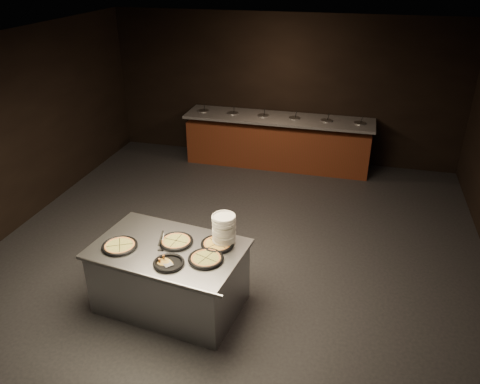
{
  "coord_description": "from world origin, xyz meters",
  "views": [
    {
      "loc": [
        1.47,
        -5.15,
        3.86
      ],
      "look_at": [
        0.07,
        0.3,
        0.98
      ],
      "focal_mm": 35.0,
      "sensor_mm": 36.0,
      "label": 1
    }
  ],
  "objects_px": {
    "pan_cheese_whole": "(176,241)",
    "serving_counter": "(170,277)",
    "plate_stack": "(224,230)",
    "pan_veggie_whole": "(120,246)"
  },
  "relations": [
    {
      "from": "plate_stack",
      "to": "pan_veggie_whole",
      "type": "bearing_deg",
      "value": -160.96
    },
    {
      "from": "pan_veggie_whole",
      "to": "pan_cheese_whole",
      "type": "bearing_deg",
      "value": 22.97
    },
    {
      "from": "plate_stack",
      "to": "pan_cheese_whole",
      "type": "relative_size",
      "value": 0.9
    },
    {
      "from": "pan_cheese_whole",
      "to": "plate_stack",
      "type": "bearing_deg",
      "value": 14.55
    },
    {
      "from": "pan_veggie_whole",
      "to": "pan_cheese_whole",
      "type": "xyz_separation_m",
      "value": [
        0.6,
        0.25,
        -0.0
      ]
    },
    {
      "from": "serving_counter",
      "to": "pan_cheese_whole",
      "type": "distance_m",
      "value": 0.47
    },
    {
      "from": "plate_stack",
      "to": "pan_veggie_whole",
      "type": "xyz_separation_m",
      "value": [
        -1.14,
        -0.39,
        -0.16
      ]
    },
    {
      "from": "serving_counter",
      "to": "plate_stack",
      "type": "distance_m",
      "value": 0.9
    },
    {
      "from": "plate_stack",
      "to": "pan_veggie_whole",
      "type": "height_order",
      "value": "plate_stack"
    },
    {
      "from": "pan_cheese_whole",
      "to": "serving_counter",
      "type": "bearing_deg",
      "value": -116.91
    }
  ]
}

